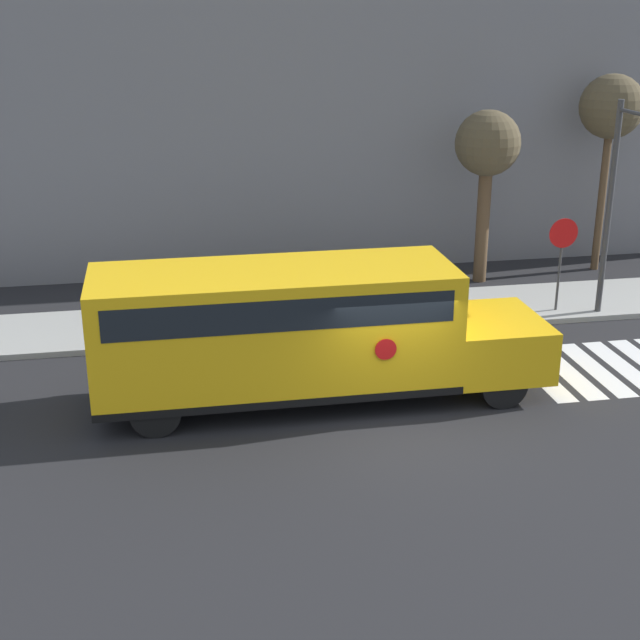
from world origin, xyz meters
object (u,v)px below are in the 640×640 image
object	(u,v)px
tree_far_sidewalk	(487,149)
stop_sign	(562,250)
school_bus	(296,327)
traffic_light	(632,185)
tree_near_sidewalk	(611,110)

from	to	relation	value
tree_far_sidewalk	stop_sign	bearing A→B (deg)	-73.98
school_bus	traffic_light	bearing A→B (deg)	17.77
school_bus	tree_near_sidewalk	distance (m)	13.89
stop_sign	tree_far_sidewalk	distance (m)	4.11
tree_far_sidewalk	school_bus	bearing A→B (deg)	-132.43
stop_sign	tree_far_sidewalk	world-z (taller)	tree_far_sidewalk
stop_sign	tree_far_sidewalk	xyz separation A→B (m)	(-0.97, 3.36, 2.17)
stop_sign	school_bus	bearing A→B (deg)	-152.20
traffic_light	stop_sign	bearing A→B (deg)	130.31
traffic_light	tree_far_sidewalk	world-z (taller)	traffic_light
school_bus	stop_sign	xyz separation A→B (m)	(7.79, 4.11, 0.15)
traffic_light	tree_near_sidewalk	bearing A→B (deg)	68.81
tree_near_sidewalk	tree_far_sidewalk	world-z (taller)	tree_near_sidewalk
stop_sign	traffic_light	world-z (taller)	traffic_light
stop_sign	traffic_light	size ratio (longest dim) A/B	0.47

